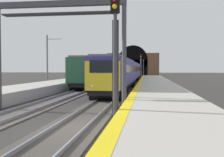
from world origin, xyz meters
TOP-DOWN VIEW (x-y plane):
  - ground_plane at (0.00, 0.00)m, footprint 320.00×320.00m
  - platform_right at (0.00, -4.33)m, footprint 112.00×4.42m
  - platform_right_edge_strip at (0.00, -2.37)m, footprint 112.00×0.50m
  - track_main_line at (0.00, 0.00)m, footprint 160.00×2.67m
  - train_main_approaching at (39.38, 0.00)m, footprint 61.24×3.10m
  - train_adjacent_platform at (37.97, 4.26)m, footprint 41.18×3.12m
  - railway_signal_near at (-0.06, -1.97)m, footprint 0.39×0.38m
  - railway_signal_mid at (41.72, -1.97)m, footprint 0.39×0.38m
  - railway_signal_far at (74.54, -1.97)m, footprint 0.39×0.38m
  - overhead_signal_gantry at (4.72, 2.13)m, footprint 0.70×8.38m
  - tunnel_portal at (88.12, 2.13)m, footprint 2.25×19.34m
  - catenary_mast_near at (25.59, 11.16)m, footprint 0.22×2.27m

SIDE VIEW (x-z plane):
  - ground_plane at x=0.00m, z-range 0.00..0.00m
  - track_main_line at x=0.00m, z-range -0.06..0.15m
  - platform_right at x=0.00m, z-range 0.00..0.94m
  - platform_right_edge_strip at x=0.00m, z-range 0.94..0.95m
  - train_main_approaching at x=39.38m, z-range 0.27..4.09m
  - train_adjacent_platform at x=37.97m, z-range -0.15..4.91m
  - railway_signal_mid at x=41.72m, z-range 0.46..5.98m
  - railway_signal_near at x=-0.06m, z-range 0.46..6.21m
  - railway_signal_far at x=74.54m, z-range 0.57..6.28m
  - catenary_mast_near at x=25.59m, z-range 0.12..7.66m
  - tunnel_portal at x=88.12m, z-range -1.40..9.93m
  - overhead_signal_gantry at x=4.72m, z-range 1.74..8.61m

